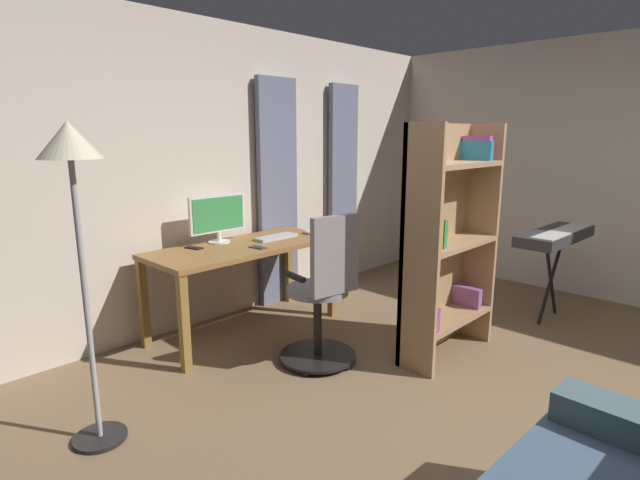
{
  "coord_description": "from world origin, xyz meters",
  "views": [
    {
      "loc": [
        2.6,
        0.91,
        1.63
      ],
      "look_at": [
        -0.07,
        -1.66,
        0.83
      ],
      "focal_mm": 27.6,
      "sensor_mm": 36.0,
      "label": 1
    }
  ],
  "objects_px": {
    "computer_keyboard": "(276,237)",
    "cell_phone_by_monitor": "(258,247)",
    "bookshelf": "(445,241)",
    "piano_keyboard": "(556,238)",
    "cell_phone_face_up": "(194,248)",
    "floor_lamp": "(73,185)",
    "computer_mouse": "(307,232)",
    "office_chair": "(323,297)",
    "desk": "(244,255)",
    "computer_monitor": "(218,216)"
  },
  "relations": [
    {
      "from": "computer_keyboard",
      "to": "cell_phone_by_monitor",
      "type": "xyz_separation_m",
      "value": [
        0.34,
        0.17,
        -0.01
      ]
    },
    {
      "from": "bookshelf",
      "to": "piano_keyboard",
      "type": "bearing_deg",
      "value": 164.15
    },
    {
      "from": "cell_phone_by_monitor",
      "to": "cell_phone_face_up",
      "type": "distance_m",
      "value": 0.5
    },
    {
      "from": "floor_lamp",
      "to": "cell_phone_by_monitor",
      "type": "bearing_deg",
      "value": -162.65
    },
    {
      "from": "computer_mouse",
      "to": "cell_phone_by_monitor",
      "type": "relative_size",
      "value": 0.69
    },
    {
      "from": "bookshelf",
      "to": "floor_lamp",
      "type": "height_order",
      "value": "bookshelf"
    },
    {
      "from": "office_chair",
      "to": "cell_phone_by_monitor",
      "type": "height_order",
      "value": "office_chair"
    },
    {
      "from": "computer_mouse",
      "to": "bookshelf",
      "type": "bearing_deg",
      "value": 95.04
    },
    {
      "from": "office_chair",
      "to": "bookshelf",
      "type": "relative_size",
      "value": 0.65
    },
    {
      "from": "cell_phone_by_monitor",
      "to": "cell_phone_face_up",
      "type": "bearing_deg",
      "value": -51.06
    },
    {
      "from": "desk",
      "to": "computer_mouse",
      "type": "distance_m",
      "value": 0.67
    },
    {
      "from": "cell_phone_by_monitor",
      "to": "piano_keyboard",
      "type": "xyz_separation_m",
      "value": [
        -2.04,
        1.57,
        -0.0
      ]
    },
    {
      "from": "computer_keyboard",
      "to": "cell_phone_face_up",
      "type": "xyz_separation_m",
      "value": [
        0.7,
        -0.18,
        -0.01
      ]
    },
    {
      "from": "computer_monitor",
      "to": "cell_phone_by_monitor",
      "type": "height_order",
      "value": "computer_monitor"
    },
    {
      "from": "computer_mouse",
      "to": "cell_phone_face_up",
      "type": "relative_size",
      "value": 0.69
    },
    {
      "from": "computer_mouse",
      "to": "office_chair",
      "type": "bearing_deg",
      "value": 51.55
    },
    {
      "from": "computer_keyboard",
      "to": "piano_keyboard",
      "type": "xyz_separation_m",
      "value": [
        -1.7,
        1.74,
        -0.01
      ]
    },
    {
      "from": "office_chair",
      "to": "desk",
      "type": "bearing_deg",
      "value": 99.44
    },
    {
      "from": "floor_lamp",
      "to": "office_chair",
      "type": "bearing_deg",
      "value": 170.3
    },
    {
      "from": "floor_lamp",
      "to": "bookshelf",
      "type": "bearing_deg",
      "value": 162.02
    },
    {
      "from": "bookshelf",
      "to": "computer_monitor",
      "type": "bearing_deg",
      "value": -61.47
    },
    {
      "from": "computer_monitor",
      "to": "cell_phone_face_up",
      "type": "distance_m",
      "value": 0.35
    },
    {
      "from": "desk",
      "to": "office_chair",
      "type": "distance_m",
      "value": 0.92
    },
    {
      "from": "computer_monitor",
      "to": "computer_keyboard",
      "type": "relative_size",
      "value": 1.33
    },
    {
      "from": "computer_monitor",
      "to": "piano_keyboard",
      "type": "height_order",
      "value": "computer_monitor"
    },
    {
      "from": "office_chair",
      "to": "computer_keyboard",
      "type": "xyz_separation_m",
      "value": [
        -0.34,
        -0.89,
        0.24
      ]
    },
    {
      "from": "computer_keyboard",
      "to": "cell_phone_face_up",
      "type": "height_order",
      "value": "computer_keyboard"
    },
    {
      "from": "office_chair",
      "to": "piano_keyboard",
      "type": "height_order",
      "value": "office_chair"
    },
    {
      "from": "computer_monitor",
      "to": "floor_lamp",
      "type": "bearing_deg",
      "value": 31.54
    },
    {
      "from": "computer_monitor",
      "to": "bookshelf",
      "type": "relative_size",
      "value": 0.31
    },
    {
      "from": "computer_mouse",
      "to": "cell_phone_by_monitor",
      "type": "xyz_separation_m",
      "value": [
        0.66,
        0.12,
        -0.01
      ]
    },
    {
      "from": "computer_monitor",
      "to": "computer_keyboard",
      "type": "bearing_deg",
      "value": 152.36
    },
    {
      "from": "cell_phone_face_up",
      "to": "bookshelf",
      "type": "bearing_deg",
      "value": 110.67
    },
    {
      "from": "desk",
      "to": "cell_phone_by_monitor",
      "type": "distance_m",
      "value": 0.21
    },
    {
      "from": "bookshelf",
      "to": "floor_lamp",
      "type": "bearing_deg",
      "value": -17.98
    },
    {
      "from": "computer_mouse",
      "to": "bookshelf",
      "type": "height_order",
      "value": "bookshelf"
    },
    {
      "from": "computer_monitor",
      "to": "cell_phone_by_monitor",
      "type": "relative_size",
      "value": 3.68
    },
    {
      "from": "cell_phone_face_up",
      "to": "bookshelf",
      "type": "distance_m",
      "value": 1.93
    },
    {
      "from": "bookshelf",
      "to": "office_chair",
      "type": "bearing_deg",
      "value": -31.69
    },
    {
      "from": "desk",
      "to": "cell_phone_by_monitor",
      "type": "bearing_deg",
      "value": 88.93
    },
    {
      "from": "bookshelf",
      "to": "desk",
      "type": "bearing_deg",
      "value": -60.81
    },
    {
      "from": "bookshelf",
      "to": "cell_phone_face_up",
      "type": "bearing_deg",
      "value": -53.84
    },
    {
      "from": "desk",
      "to": "computer_keyboard",
      "type": "distance_m",
      "value": 0.35
    },
    {
      "from": "computer_monitor",
      "to": "computer_keyboard",
      "type": "height_order",
      "value": "computer_monitor"
    },
    {
      "from": "desk",
      "to": "computer_monitor",
      "type": "distance_m",
      "value": 0.39
    },
    {
      "from": "computer_keyboard",
      "to": "bookshelf",
      "type": "height_order",
      "value": "bookshelf"
    },
    {
      "from": "computer_monitor",
      "to": "bookshelf",
      "type": "distance_m",
      "value": 1.83
    },
    {
      "from": "desk",
      "to": "bookshelf",
      "type": "distance_m",
      "value": 1.6
    },
    {
      "from": "office_chair",
      "to": "cell_phone_face_up",
      "type": "bearing_deg",
      "value": 118.21
    },
    {
      "from": "piano_keyboard",
      "to": "floor_lamp",
      "type": "bearing_deg",
      "value": -15.83
    }
  ]
}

